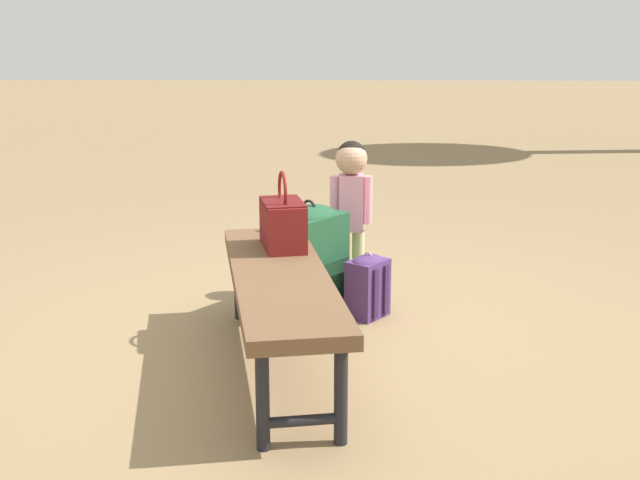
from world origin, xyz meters
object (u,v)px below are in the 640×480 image
object	(u,v)px
park_bench	(280,284)
child_standing	(351,194)
backpack_small	(368,284)
handbag	(283,222)
backpack_large	(309,256)

from	to	relation	value
park_bench	child_standing	xyz separation A→B (m)	(1.10, -0.33, 0.18)
backpack_small	park_bench	bearing A→B (deg)	150.11
child_standing	handbag	bearing A→B (deg)	154.48
park_bench	backpack_small	world-z (taller)	park_bench
park_bench	child_standing	distance (m)	1.16
child_standing	backpack_large	bearing A→B (deg)	144.44
child_standing	park_bench	bearing A→B (deg)	163.51
park_bench	backpack_small	xyz separation A→B (m)	(0.71, -0.41, -0.22)
handbag	child_standing	distance (m)	0.78
handbag	child_standing	size ratio (longest dim) A/B	0.43
park_bench	backpack_large	xyz separation A→B (m)	(0.79, -0.10, -0.09)
child_standing	backpack_small	size ratio (longest dim) A/B	2.48
park_bench	handbag	bearing A→B (deg)	1.38
child_standing	backpack_small	distance (m)	0.57
child_standing	backpack_small	xyz separation A→B (m)	(-0.39, -0.08, -0.40)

